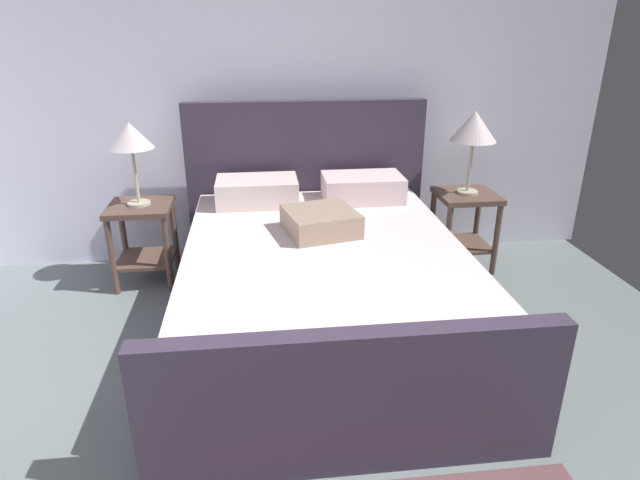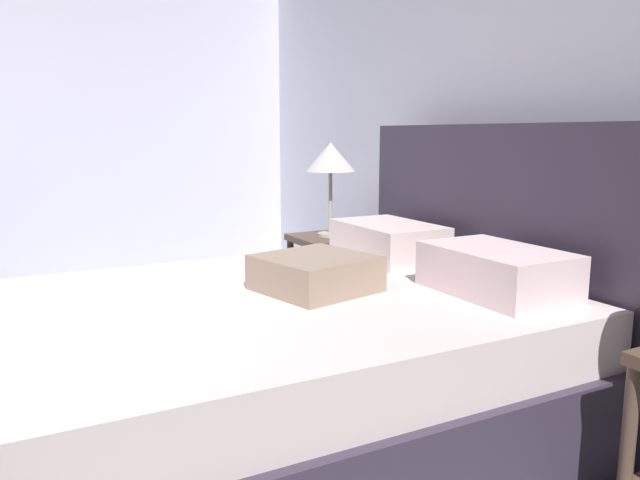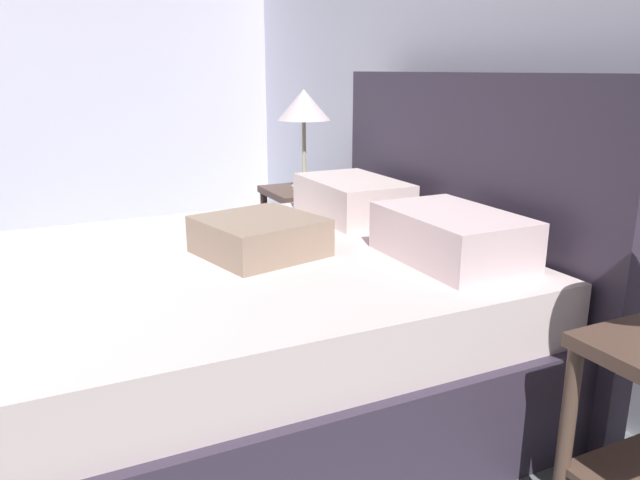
{
  "view_description": "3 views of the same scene",
  "coord_description": "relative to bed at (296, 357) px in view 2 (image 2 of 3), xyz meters",
  "views": [
    {
      "loc": [
        -0.09,
        -1.11,
        1.81
      ],
      "look_at": [
        0.23,
        1.6,
        0.69
      ],
      "focal_mm": 29.98,
      "sensor_mm": 36.0,
      "label": 1
    },
    {
      "loc": [
        2.35,
        0.81,
        1.24
      ],
      "look_at": [
        -0.02,
        2.06,
        0.77
      ],
      "focal_mm": 34.08,
      "sensor_mm": 36.0,
      "label": 2
    },
    {
      "loc": [
        2.35,
        1.13,
        1.29
      ],
      "look_at": [
        0.42,
        2.07,
        0.69
      ],
      "focal_mm": 34.36,
      "sensor_mm": 36.0,
      "label": 3
    }
  ],
  "objects": [
    {
      "name": "wall_back",
      "position": [
        -0.26,
        1.28,
        0.98
      ],
      "size": [
        5.32,
        0.12,
        2.65
      ],
      "primitive_type": "cube",
      "color": "silver",
      "rests_on": "ground"
    },
    {
      "name": "nightstand_left",
      "position": [
        -1.21,
        0.82,
        0.05
      ],
      "size": [
        0.44,
        0.44,
        0.6
      ],
      "color": "brown",
      "rests_on": "ground"
    },
    {
      "name": "table_lamp_left",
      "position": [
        -1.21,
        0.82,
        0.72
      ],
      "size": [
        0.31,
        0.31,
        0.58
      ],
      "color": "#B7B293",
      "rests_on": "nightstand_left"
    },
    {
      "name": "bed",
      "position": [
        0.0,
        0.0,
        0.0
      ],
      "size": [
        1.79,
        2.28,
        1.28
      ],
      "color": "#382E40",
      "rests_on": "ground"
    }
  ]
}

